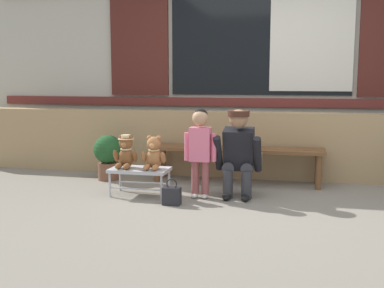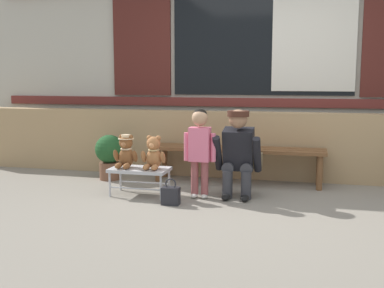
% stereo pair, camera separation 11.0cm
% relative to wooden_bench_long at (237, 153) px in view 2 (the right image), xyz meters
% --- Properties ---
extents(ground_plane, '(60.00, 60.00, 0.00)m').
position_rel_wooden_bench_long_xyz_m(ground_plane, '(0.19, -1.06, -0.37)').
color(ground_plane, gray).
extents(brick_low_wall, '(8.14, 0.25, 0.85)m').
position_rel_wooden_bench_long_xyz_m(brick_low_wall, '(0.19, 0.37, 0.05)').
color(brick_low_wall, tan).
rests_on(brick_low_wall, ground).
extents(shop_facade, '(8.31, 0.26, 3.71)m').
position_rel_wooden_bench_long_xyz_m(shop_facade, '(0.19, 0.88, 1.48)').
color(shop_facade, '#B7B2A3').
rests_on(shop_facade, ground).
extents(wooden_bench_long, '(2.10, 0.40, 0.44)m').
position_rel_wooden_bench_long_xyz_m(wooden_bench_long, '(0.00, 0.00, 0.00)').
color(wooden_bench_long, brown).
rests_on(wooden_bench_long, ground).
extents(small_display_bench, '(0.64, 0.36, 0.30)m').
position_rel_wooden_bench_long_xyz_m(small_display_bench, '(-0.95, -0.85, -0.11)').
color(small_display_bench, '#BCBCC1').
rests_on(small_display_bench, ground).
extents(teddy_bear_with_hat, '(0.28, 0.27, 0.36)m').
position_rel_wooden_bench_long_xyz_m(teddy_bear_with_hat, '(-1.11, -0.85, 0.10)').
color(teddy_bear_with_hat, brown).
rests_on(teddy_bear_with_hat, small_display_bench).
extents(teddy_bear_plain, '(0.28, 0.26, 0.36)m').
position_rel_wooden_bench_long_xyz_m(teddy_bear_plain, '(-0.79, -0.85, 0.09)').
color(teddy_bear_plain, '#A86B3D').
rests_on(teddy_bear_plain, small_display_bench).
extents(child_standing, '(0.35, 0.18, 0.96)m').
position_rel_wooden_bench_long_xyz_m(child_standing, '(-0.28, -0.81, 0.22)').
color(child_standing, '#994C4C').
rests_on(child_standing, ground).
extents(adult_crouching, '(0.50, 0.49, 0.95)m').
position_rel_wooden_bench_long_xyz_m(adult_crouching, '(0.12, -0.66, 0.11)').
color(adult_crouching, '#333338').
rests_on(adult_crouching, ground).
extents(handbag_on_ground, '(0.18, 0.11, 0.27)m').
position_rel_wooden_bench_long_xyz_m(handbag_on_ground, '(-0.50, -1.15, -0.28)').
color(handbag_on_ground, '#232328').
rests_on(handbag_on_ground, ground).
extents(potted_plant, '(0.36, 0.36, 0.57)m').
position_rel_wooden_bench_long_xyz_m(potted_plant, '(-1.60, -0.18, -0.05)').
color(potted_plant, brown).
rests_on(potted_plant, ground).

